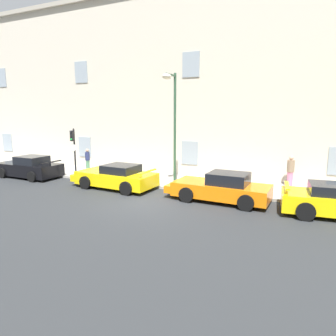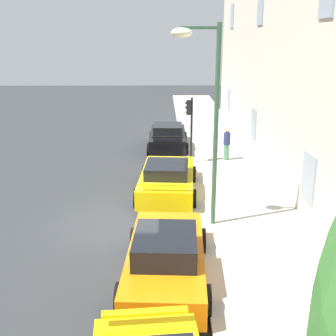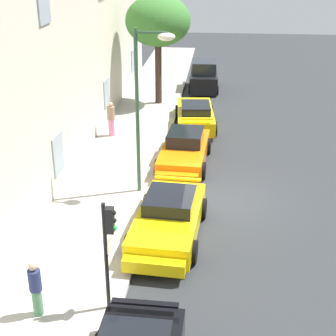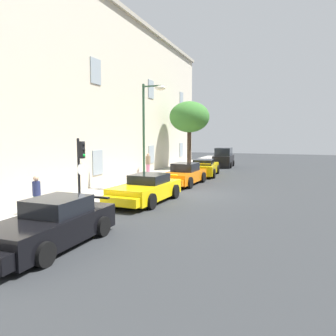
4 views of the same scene
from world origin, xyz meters
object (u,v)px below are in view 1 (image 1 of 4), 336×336
object	(u,v)px
sportscar_red_lead	(27,168)
sportscar_white_middle	(218,188)
pedestrian_strolling	(290,171)
pedestrian_admiring	(88,159)
street_lamp	(172,110)
traffic_light	(73,144)
sportscar_yellow_flank	(114,177)

from	to	relation	value
sportscar_red_lead	sportscar_white_middle	size ratio (longest dim) A/B	0.96
sportscar_red_lead	pedestrian_strolling	distance (m)	16.23
sportscar_white_middle	pedestrian_admiring	size ratio (longest dim) A/B	3.19
sportscar_red_lead	street_lamp	xyz separation A→B (m)	(9.93, 0.91, 3.68)
traffic_light	sportscar_white_middle	bearing A→B (deg)	-6.80
traffic_light	sportscar_yellow_flank	bearing A→B (deg)	-15.86
pedestrian_admiring	pedestrian_strolling	world-z (taller)	pedestrian_strolling
sportscar_yellow_flank	sportscar_white_middle	bearing A→B (deg)	-0.94
sportscar_white_middle	pedestrian_admiring	xyz separation A→B (m)	(-10.13, 2.96, 0.32)
sportscar_red_lead	pedestrian_admiring	bearing A→B (deg)	45.89
traffic_light	pedestrian_admiring	world-z (taller)	traffic_light
pedestrian_strolling	pedestrian_admiring	bearing A→B (deg)	-176.40
sportscar_white_middle	traffic_light	distance (m)	9.90
sportscar_white_middle	street_lamp	xyz separation A→B (m)	(-2.89, 1.10, 3.67)
sportscar_white_middle	sportscar_red_lead	bearing A→B (deg)	179.16
sportscar_red_lead	traffic_light	world-z (taller)	traffic_light
sportscar_red_lead	sportscar_yellow_flank	xyz separation A→B (m)	(6.84, -0.09, 0.00)
traffic_light	street_lamp	bearing A→B (deg)	-0.52
sportscar_white_middle	street_lamp	bearing A→B (deg)	159.26
sportscar_white_middle	pedestrian_admiring	bearing A→B (deg)	163.71
traffic_light	sportscar_red_lead	bearing A→B (deg)	-162.72
traffic_light	pedestrian_strolling	bearing A→B (deg)	11.70
street_lamp	traffic_light	bearing A→B (deg)	179.48
street_lamp	sportscar_yellow_flank	bearing A→B (deg)	-162.09
pedestrian_admiring	sportscar_red_lead	bearing A→B (deg)	-134.11
sportscar_yellow_flank	sportscar_red_lead	bearing A→B (deg)	179.24
street_lamp	pedestrian_admiring	world-z (taller)	street_lamp
sportscar_red_lead	sportscar_white_middle	bearing A→B (deg)	-0.84
street_lamp	pedestrian_strolling	xyz separation A→B (m)	(5.90, 2.69, -3.28)
street_lamp	pedestrian_strolling	distance (m)	7.27
traffic_light	pedestrian_admiring	xyz separation A→B (m)	(-0.43, 1.80, -1.27)
sportscar_yellow_flank	pedestrian_strolling	xyz separation A→B (m)	(8.98, 3.69, 0.39)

